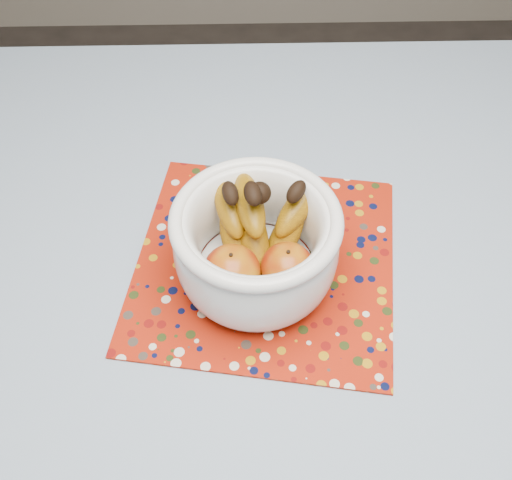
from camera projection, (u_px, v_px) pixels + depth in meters
table at (297, 360)px, 0.85m from camera, size 1.20×1.20×0.75m
tablecloth at (300, 331)px, 0.79m from camera, size 1.32×1.32×0.01m
placemat at (265, 261)px, 0.85m from camera, size 0.41×0.41×0.00m
fruit_bowl at (258, 240)px, 0.78m from camera, size 0.23×0.22×0.17m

